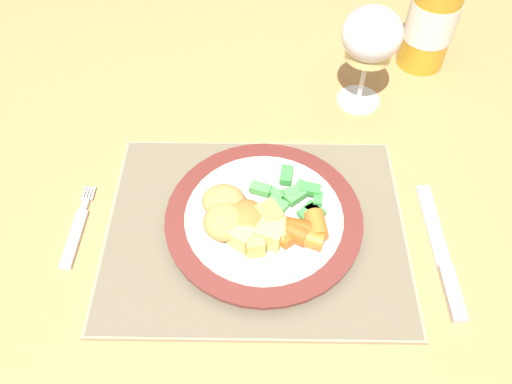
{
  "coord_description": "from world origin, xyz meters",
  "views": [
    {
      "loc": [
        0.06,
        -0.51,
        1.27
      ],
      "look_at": [
        0.05,
        -0.13,
        0.78
      ],
      "focal_mm": 35.0,
      "sensor_mm": 36.0,
      "label": 1
    }
  ],
  "objects_px": {
    "fork": "(77,232)",
    "bottle": "(437,4)",
    "table_knife": "(443,260)",
    "wine_glass": "(371,39)",
    "dinner_plate": "(264,219)",
    "dining_table": "(225,177)"
  },
  "relations": [
    {
      "from": "table_knife",
      "to": "wine_glass",
      "type": "xyz_separation_m",
      "value": [
        -0.07,
        0.29,
        0.11
      ]
    },
    {
      "from": "wine_glass",
      "to": "bottle",
      "type": "bearing_deg",
      "value": 40.95
    },
    {
      "from": "fork",
      "to": "wine_glass",
      "type": "height_order",
      "value": "wine_glass"
    },
    {
      "from": "dining_table",
      "to": "wine_glass",
      "type": "xyz_separation_m",
      "value": [
        0.21,
        0.09,
        0.2
      ]
    },
    {
      "from": "wine_glass",
      "to": "table_knife",
      "type": "bearing_deg",
      "value": -76.43
    },
    {
      "from": "dinner_plate",
      "to": "wine_glass",
      "type": "distance_m",
      "value": 0.3
    },
    {
      "from": "fork",
      "to": "bottle",
      "type": "xyz_separation_m",
      "value": [
        0.49,
        0.35,
        0.1
      ]
    },
    {
      "from": "fork",
      "to": "bottle",
      "type": "height_order",
      "value": "bottle"
    },
    {
      "from": "dining_table",
      "to": "fork",
      "type": "bearing_deg",
      "value": -136.86
    },
    {
      "from": "table_knife",
      "to": "bottle",
      "type": "bearing_deg",
      "value": 83.53
    },
    {
      "from": "dining_table",
      "to": "table_knife",
      "type": "relative_size",
      "value": 8.19
    },
    {
      "from": "wine_glass",
      "to": "dinner_plate",
      "type": "bearing_deg",
      "value": -121.5
    },
    {
      "from": "dining_table",
      "to": "bottle",
      "type": "relative_size",
      "value": 5.45
    },
    {
      "from": "wine_glass",
      "to": "dining_table",
      "type": "bearing_deg",
      "value": -156.88
    },
    {
      "from": "dining_table",
      "to": "table_knife",
      "type": "xyz_separation_m",
      "value": [
        0.28,
        -0.2,
        0.09
      ]
    },
    {
      "from": "table_knife",
      "to": "bottle",
      "type": "relative_size",
      "value": 0.67
    },
    {
      "from": "table_knife",
      "to": "wine_glass",
      "type": "bearing_deg",
      "value": 103.57
    },
    {
      "from": "dinner_plate",
      "to": "bottle",
      "type": "height_order",
      "value": "bottle"
    },
    {
      "from": "dinner_plate",
      "to": "fork",
      "type": "bearing_deg",
      "value": -177.03
    },
    {
      "from": "dining_table",
      "to": "bottle",
      "type": "xyz_separation_m",
      "value": [
        0.32,
        0.19,
        0.19
      ]
    },
    {
      "from": "dining_table",
      "to": "dinner_plate",
      "type": "bearing_deg",
      "value": -68.13
    },
    {
      "from": "dinner_plate",
      "to": "bottle",
      "type": "xyz_separation_m",
      "value": [
        0.26,
        0.34,
        0.09
      ]
    }
  ]
}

